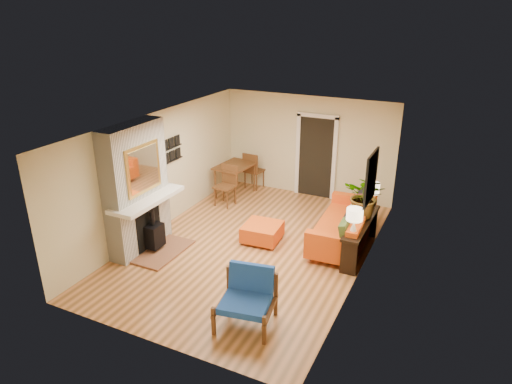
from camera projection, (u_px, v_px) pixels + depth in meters
room_shell at (323, 158)px, 10.95m from camera, size 6.50×6.50×6.50m
fireplace at (138, 192)px, 8.97m from camera, size 1.09×1.68×2.60m
sofa at (347, 225)px, 9.48m from camera, size 1.10×2.36×0.91m
ottoman at (262, 231)px, 9.62m from camera, size 0.81×0.81×0.38m
blue_chair at (248, 294)px, 7.08m from camera, size 0.97×0.96×0.88m
dining_table at (238, 171)px, 11.81m from camera, size 0.90×1.90×1.01m
console_table at (361, 228)px, 8.97m from camera, size 0.34×1.85×0.72m
lamp_near at (354, 219)px, 8.23m from camera, size 0.30×0.30×0.54m
lamp_far at (372, 192)px, 9.43m from camera, size 0.30×0.30×0.54m
houseplant at (366, 196)px, 8.96m from camera, size 0.87×0.78×0.89m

